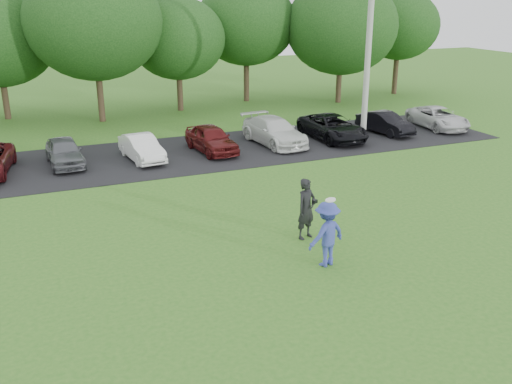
% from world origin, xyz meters
% --- Properties ---
extents(ground, '(100.00, 100.00, 0.00)m').
position_xyz_m(ground, '(0.00, 0.00, 0.00)').
color(ground, '#306B1E').
rests_on(ground, ground).
extents(parking_lot, '(32.00, 6.50, 0.03)m').
position_xyz_m(parking_lot, '(0.00, 13.00, 0.01)').
color(parking_lot, black).
rests_on(parking_lot, ground).
extents(utility_pole, '(0.28, 0.28, 10.92)m').
position_xyz_m(utility_pole, '(9.21, 11.86, 5.46)').
color(utility_pole, '#ACABA6').
rests_on(utility_pole, ground).
extents(frisbee_player, '(1.31, 0.96, 2.02)m').
position_xyz_m(frisbee_player, '(0.88, 0.69, 0.91)').
color(frisbee_player, '#38439F').
rests_on(frisbee_player, ground).
extents(camera_bystander, '(0.79, 0.65, 1.86)m').
position_xyz_m(camera_bystander, '(1.21, 2.51, 0.93)').
color(camera_bystander, black).
rests_on(camera_bystander, ground).
extents(parked_cars, '(30.97, 4.70, 1.26)m').
position_xyz_m(parked_cars, '(0.71, 12.90, 0.62)').
color(parked_cars, black).
rests_on(parked_cars, parking_lot).
extents(tree_row, '(42.39, 9.85, 8.64)m').
position_xyz_m(tree_row, '(1.51, 22.76, 4.91)').
color(tree_row, '#38281C').
rests_on(tree_row, ground).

